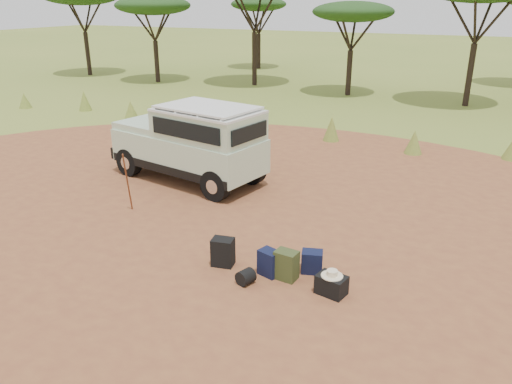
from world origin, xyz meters
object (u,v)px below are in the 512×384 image
at_px(backpack_black, 223,252).
at_px(hard_case, 331,285).
at_px(walking_staff, 128,183).
at_px(duffel_navy, 312,262).
at_px(safari_vehicle, 192,144).
at_px(backpack_olive, 286,265).
at_px(backpack_navy, 269,263).

bearing_deg(backpack_black, hard_case, -12.24).
xyz_separation_m(walking_staff, backpack_black, (3.33, -1.31, -0.49)).
distance_m(walking_staff, duffel_navy, 5.09).
xyz_separation_m(safari_vehicle, backpack_black, (3.15, -3.93, -0.79)).
bearing_deg(backpack_black, safari_vehicle, 118.43).
distance_m(duffel_navy, hard_case, 0.80).
height_order(safari_vehicle, duffel_navy, safari_vehicle).
height_order(backpack_black, duffel_navy, backpack_black).
bearing_deg(backpack_olive, duffel_navy, 57.22).
bearing_deg(hard_case, backpack_olive, -176.15).
distance_m(walking_staff, hard_case, 5.76).
relative_size(backpack_black, backpack_navy, 1.12).
bearing_deg(duffel_navy, backpack_navy, -163.78).
bearing_deg(safari_vehicle, backpack_navy, -32.44).
relative_size(backpack_olive, hard_case, 1.12).
xyz_separation_m(safari_vehicle, hard_case, (5.38, -4.01, -0.90)).
xyz_separation_m(walking_staff, duffel_navy, (4.99, -0.82, -0.55)).
height_order(duffel_navy, hard_case, duffel_navy).
height_order(backpack_olive, duffel_navy, backpack_olive).
bearing_deg(hard_case, backpack_navy, -173.78).
distance_m(backpack_black, backpack_navy, 0.97).
distance_m(walking_staff, backpack_black, 3.61).
relative_size(backpack_black, backpack_olive, 1.00).
xyz_separation_m(walking_staff, hard_case, (5.56, -1.39, -0.59)).
bearing_deg(hard_case, duffel_navy, 146.79).
bearing_deg(backpack_black, backpack_olive, -7.83).
bearing_deg(backpack_olive, backpack_navy, -173.26).
xyz_separation_m(safari_vehicle, walking_staff, (-0.18, -2.62, -0.31)).
xyz_separation_m(backpack_olive, duffel_navy, (0.35, 0.44, -0.06)).
bearing_deg(backpack_olive, backpack_black, -171.46).
height_order(safari_vehicle, hard_case, safari_vehicle).
relative_size(backpack_navy, hard_case, 1.00).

